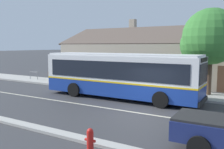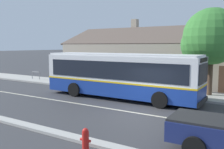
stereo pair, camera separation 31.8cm
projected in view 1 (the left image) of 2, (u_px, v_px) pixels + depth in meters
The scene contains 11 objects.
ground_plane at pixel (141, 113), 13.57m from camera, with size 300.00×300.00×0.00m, color #38383A.
sidewalk_far at pixel (174, 94), 18.67m from camera, with size 60.00×3.00×0.15m, color #ADAAA3.
curb_near at pixel (89, 141), 9.51m from camera, with size 60.00×0.50×0.12m, color #ADAAA3.
lane_divider_stripe at pixel (141, 113), 13.56m from camera, with size 60.00×0.16×0.01m, color beige.
community_building at pixel (190, 62), 25.73m from camera, with size 26.55×10.47×6.78m.
transit_bus at pixel (120, 74), 17.33m from camera, with size 11.23×2.81×3.11m.
bench_by_building at pixel (57, 77), 24.27m from camera, with size 1.87×0.51×0.94m.
bench_down_street at pixel (97, 80), 22.18m from camera, with size 1.79×0.51×0.94m.
street_tree_primary at pixel (208, 39), 17.64m from camera, with size 4.12×3.96×6.28m.
fire_hydrant at pixel (90, 140), 8.64m from camera, with size 0.42×0.24×0.83m.
bike_rack at pixel (34, 74), 26.12m from camera, with size 1.16×0.06×0.78m.
Camera 1 is at (5.47, -12.15, 3.67)m, focal length 40.00 mm.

